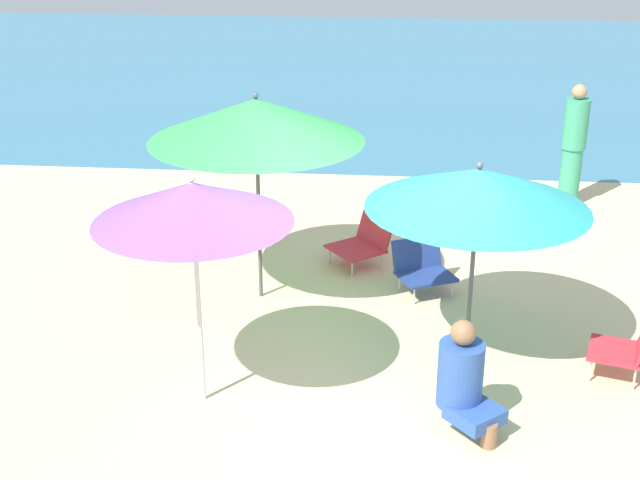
# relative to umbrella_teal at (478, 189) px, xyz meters

# --- Properties ---
(ground_plane) EXTENTS (40.00, 40.00, 0.00)m
(ground_plane) POSITION_rel_umbrella_teal_xyz_m (-0.67, -0.25, -1.59)
(ground_plane) COLOR beige
(sea_water) EXTENTS (40.00, 16.00, 0.01)m
(sea_water) POSITION_rel_umbrella_teal_xyz_m (-0.67, 13.10, -1.58)
(sea_water) COLOR teal
(sea_water) RESTS_ON ground_plane
(umbrella_teal) EXTENTS (1.93, 1.93, 1.82)m
(umbrella_teal) POSITION_rel_umbrella_teal_xyz_m (0.00, 0.00, 0.00)
(umbrella_teal) COLOR #4C4C51
(umbrella_teal) RESTS_ON ground_plane
(umbrella_green) EXTENTS (2.11, 2.11, 2.14)m
(umbrella_green) POSITION_rel_umbrella_teal_xyz_m (-2.05, 0.99, 0.29)
(umbrella_green) COLOR #4C4C51
(umbrella_green) RESTS_ON ground_plane
(umbrella_purple) EXTENTS (1.56, 1.56, 1.96)m
(umbrella_purple) POSITION_rel_umbrella_teal_xyz_m (-2.23, -0.98, 0.15)
(umbrella_purple) COLOR silver
(umbrella_purple) RESTS_ON ground_plane
(beach_chair_a) EXTENTS (0.72, 0.71, 0.53)m
(beach_chair_a) POSITION_rel_umbrella_teal_xyz_m (-0.39, 1.29, -1.32)
(beach_chair_a) COLOR navy
(beach_chair_a) RESTS_ON ground_plane
(beach_chair_b) EXTENTS (0.66, 0.62, 0.67)m
(beach_chair_b) POSITION_rel_umbrella_teal_xyz_m (1.36, -0.30, -1.25)
(beach_chair_b) COLOR red
(beach_chair_b) RESTS_ON ground_plane
(beach_chair_c) EXTENTS (0.79, 0.79, 0.53)m
(beach_chair_c) POSITION_rel_umbrella_teal_xyz_m (-1.04, 1.91, -1.32)
(beach_chair_c) COLOR red
(beach_chair_c) RESTS_ON ground_plane
(person_a) EXTENTS (0.55, 0.57, 0.93)m
(person_a) POSITION_rel_umbrella_teal_xyz_m (-0.12, -1.20, -1.14)
(person_a) COLOR #2D519E
(person_a) RESTS_ON ground_plane
(person_b) EXTENTS (0.32, 0.32, 1.61)m
(person_b) POSITION_rel_umbrella_teal_xyz_m (1.59, 4.14, -0.78)
(person_b) COLOR #389970
(person_b) RESTS_ON ground_plane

